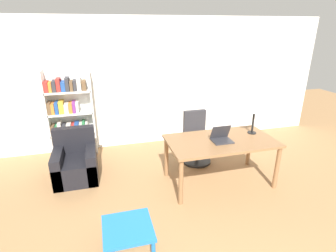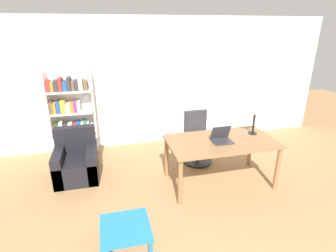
{
  "view_description": "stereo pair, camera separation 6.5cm",
  "coord_description": "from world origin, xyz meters",
  "px_view_note": "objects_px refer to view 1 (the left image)",
  "views": [
    {
      "loc": [
        -1.11,
        -0.93,
        2.49
      ],
      "look_at": [
        -0.11,
        2.78,
        1.03
      ],
      "focal_mm": 28.0,
      "sensor_mm": 36.0,
      "label": 1
    },
    {
      "loc": [
        -1.05,
        -0.94,
        2.49
      ],
      "look_at": [
        -0.11,
        2.78,
        1.03
      ],
      "focal_mm": 28.0,
      "sensor_mm": 36.0,
      "label": 2
    }
  ],
  "objects_px": {
    "table_lamp": "(255,107)",
    "armchair": "(76,163)",
    "bookshelf": "(70,118)",
    "office_chair": "(196,140)",
    "laptop": "(221,138)",
    "side_table_blue": "(128,232)",
    "desk": "(221,145)"
  },
  "relations": [
    {
      "from": "office_chair",
      "to": "side_table_blue",
      "type": "xyz_separation_m",
      "value": [
        -1.57,
        -2.04,
        -0.03
      ]
    },
    {
      "from": "desk",
      "to": "table_lamp",
      "type": "relative_size",
      "value": 3.09
    },
    {
      "from": "desk",
      "to": "bookshelf",
      "type": "xyz_separation_m",
      "value": [
        -2.45,
        1.76,
        0.09
      ]
    },
    {
      "from": "side_table_blue",
      "to": "armchair",
      "type": "distance_m",
      "value": 2.12
    },
    {
      "from": "laptop",
      "to": "armchair",
      "type": "xyz_separation_m",
      "value": [
        -2.32,
        0.82,
        -0.56
      ]
    },
    {
      "from": "desk",
      "to": "table_lamp",
      "type": "distance_m",
      "value": 0.85
    },
    {
      "from": "desk",
      "to": "bookshelf",
      "type": "bearing_deg",
      "value": 144.32
    },
    {
      "from": "table_lamp",
      "to": "bookshelf",
      "type": "relative_size",
      "value": 0.32
    },
    {
      "from": "table_lamp",
      "to": "bookshelf",
      "type": "distance_m",
      "value": 3.52
    },
    {
      "from": "table_lamp",
      "to": "office_chair",
      "type": "distance_m",
      "value": 1.3
    },
    {
      "from": "side_table_blue",
      "to": "bookshelf",
      "type": "height_order",
      "value": "bookshelf"
    },
    {
      "from": "laptop",
      "to": "office_chair",
      "type": "distance_m",
      "value": 0.95
    },
    {
      "from": "office_chair",
      "to": "laptop",
      "type": "bearing_deg",
      "value": -84.03
    },
    {
      "from": "armchair",
      "to": "bookshelf",
      "type": "xyz_separation_m",
      "value": [
        -0.11,
        0.98,
        0.5
      ]
    },
    {
      "from": "table_lamp",
      "to": "armchair",
      "type": "xyz_separation_m",
      "value": [
        -2.97,
        0.65,
        -0.96
      ]
    },
    {
      "from": "desk",
      "to": "office_chair",
      "type": "xyz_separation_m",
      "value": [
        -0.11,
        0.82,
        -0.26
      ]
    },
    {
      "from": "desk",
      "to": "table_lamp",
      "type": "xyz_separation_m",
      "value": [
        0.64,
        0.13,
        0.55
      ]
    },
    {
      "from": "laptop",
      "to": "bookshelf",
      "type": "distance_m",
      "value": 3.02
    },
    {
      "from": "side_table_blue",
      "to": "bookshelf",
      "type": "relative_size",
      "value": 0.31
    },
    {
      "from": "desk",
      "to": "table_lamp",
      "type": "bearing_deg",
      "value": 11.59
    },
    {
      "from": "armchair",
      "to": "laptop",
      "type": "bearing_deg",
      "value": -19.38
    },
    {
      "from": "laptop",
      "to": "table_lamp",
      "type": "xyz_separation_m",
      "value": [
        0.65,
        0.16,
        0.41
      ]
    },
    {
      "from": "side_table_blue",
      "to": "armchair",
      "type": "relative_size",
      "value": 0.64
    },
    {
      "from": "office_chair",
      "to": "table_lamp",
      "type": "bearing_deg",
      "value": -42.91
    },
    {
      "from": "office_chair",
      "to": "bookshelf",
      "type": "height_order",
      "value": "bookshelf"
    },
    {
      "from": "armchair",
      "to": "desk",
      "type": "bearing_deg",
      "value": -18.5
    },
    {
      "from": "desk",
      "to": "laptop",
      "type": "distance_m",
      "value": 0.15
    },
    {
      "from": "desk",
      "to": "office_chair",
      "type": "relative_size",
      "value": 1.74
    },
    {
      "from": "armchair",
      "to": "bookshelf",
      "type": "distance_m",
      "value": 1.1
    },
    {
      "from": "desk",
      "to": "armchair",
      "type": "distance_m",
      "value": 2.5
    },
    {
      "from": "desk",
      "to": "side_table_blue",
      "type": "xyz_separation_m",
      "value": [
        -1.67,
        -1.22,
        -0.29
      ]
    },
    {
      "from": "laptop",
      "to": "side_table_blue",
      "type": "height_order",
      "value": "laptop"
    }
  ]
}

